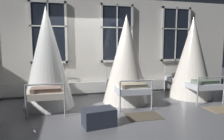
% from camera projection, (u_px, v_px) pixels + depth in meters
% --- Properties ---
extents(ground, '(21.56, 21.56, 0.00)m').
position_uv_depth(ground, '(90.00, 105.00, 5.49)').
color(ground, slate).
extents(back_wall_with_windows, '(10.75, 0.10, 3.17)m').
position_uv_depth(back_wall_with_windows, '(84.00, 47.00, 6.56)').
color(back_wall_with_windows, silver).
rests_on(back_wall_with_windows, ground).
extents(window_bank, '(7.63, 0.10, 2.90)m').
position_uv_depth(window_bank, '(85.00, 60.00, 6.50)').
color(window_bank, black).
rests_on(window_bank, ground).
extents(cot_second, '(1.34, 1.89, 2.64)m').
position_uv_depth(cot_second, '(48.00, 59.00, 5.25)').
color(cot_second, '#9EA3A8').
rests_on(cot_second, ground).
extents(cot_third, '(1.34, 1.91, 2.48)m').
position_uv_depth(cot_third, '(126.00, 60.00, 5.74)').
color(cot_third, '#9EA3A8').
rests_on(cot_third, ground).
extents(cot_fourth, '(1.34, 1.91, 2.50)m').
position_uv_depth(cot_fourth, '(192.00, 59.00, 6.26)').
color(cot_fourth, '#9EA3A8').
rests_on(cot_fourth, ground).
extents(rug_third, '(0.80, 0.56, 0.01)m').
position_uv_depth(rug_third, '(144.00, 116.00, 4.61)').
color(rug_third, brown).
rests_on(rug_third, ground).
extents(rug_fourth, '(0.82, 0.58, 0.01)m').
position_uv_depth(rug_fourth, '(223.00, 109.00, 5.12)').
color(rug_fourth, '#8E7A5B').
rests_on(rug_fourth, ground).
extents(travel_trunk, '(0.70, 0.50, 0.36)m').
position_uv_depth(travel_trunk, '(99.00, 117.00, 4.05)').
color(travel_trunk, '#2D3342').
rests_on(travel_trunk, ground).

